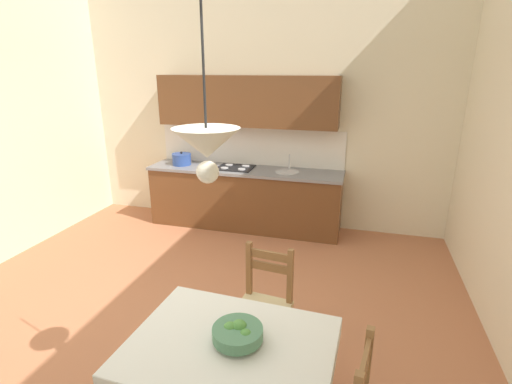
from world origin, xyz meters
name	(u,v)px	position (x,y,z in m)	size (l,w,h in m)	color
ground_plane	(180,335)	(0.00, 0.00, -0.05)	(6.00, 6.20, 0.10)	#B7704C
wall_back	(261,91)	(0.00, 2.86, 1.98)	(6.00, 0.12, 3.97)	beige
kitchen_cabinetry	(245,171)	(-0.15, 2.53, 0.86)	(2.84, 0.63, 2.20)	brown
dining_table	(231,363)	(0.82, -0.89, 0.61)	(1.24, 0.96, 0.75)	brown
dining_chair_kitchen_side	(263,307)	(0.80, -0.06, 0.44)	(0.46, 0.46, 0.93)	#D1BC89
fruit_bowl	(238,333)	(0.86, -0.86, 0.81)	(0.30, 0.30, 0.12)	#4C7F5B
pendant_lamp	(207,145)	(0.77, -1.00, 1.95)	(0.32, 0.32, 0.80)	black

